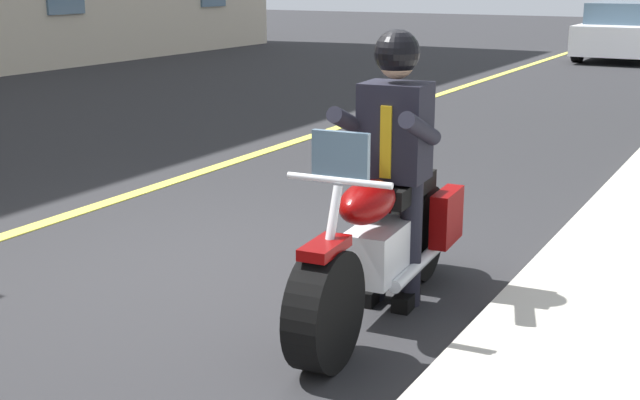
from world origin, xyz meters
TOP-DOWN VIEW (x-y plane):
  - ground_plane at (0.00, 0.00)m, footprint 80.00×80.00m
  - lane_center_stripe at (0.00, -2.00)m, footprint 60.00×0.16m
  - motorcycle_main at (0.13, 1.34)m, footprint 2.22×0.70m
  - rider_main at (-0.05, 1.32)m, footprint 0.65×0.58m
  - car_dark at (-17.95, -0.36)m, footprint 4.60×1.92m

SIDE VIEW (x-z plane):
  - ground_plane at x=0.00m, z-range 0.00..0.00m
  - lane_center_stripe at x=0.00m, z-range 0.00..0.01m
  - motorcycle_main at x=0.13m, z-range -0.18..1.08m
  - car_dark at x=-17.95m, z-range -0.01..1.39m
  - rider_main at x=-0.05m, z-range 0.17..1.91m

